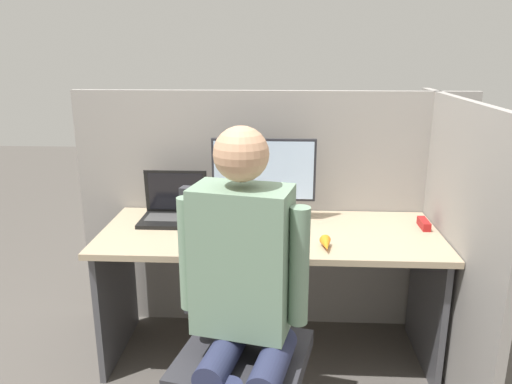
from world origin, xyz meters
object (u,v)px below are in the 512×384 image
stapler (424,224)px  office_chair (239,325)px  paper_box (263,214)px  carrot_toy (326,244)px  person (244,289)px  laptop (174,211)px  monitor (264,174)px

stapler → office_chair: size_ratio=0.13×
paper_box → carrot_toy: 0.50m
paper_box → stapler: size_ratio=2.23×
carrot_toy → office_chair: (-0.36, -0.38, -0.19)m
stapler → paper_box: bearing=174.3°
stapler → person: person is taller
person → stapler: bearing=45.0°
laptop → monitor: bearing=4.6°
laptop → carrot_toy: laptop is taller
carrot_toy → laptop: bearing=154.8°
paper_box → stapler: bearing=-5.7°
monitor → office_chair: size_ratio=0.52×
paper_box → person: (-0.03, -0.93, 0.04)m
monitor → person: bearing=-91.9°
monitor → stapler: 0.85m
laptop → person: bearing=-63.9°
stapler → carrot_toy: 0.61m
stapler → office_chair: bearing=-141.9°
paper_box → laptop: (-0.47, -0.04, 0.02)m
stapler → monitor: bearing=174.1°
laptop → stapler: 1.29m
monitor → carrot_toy: 0.55m
paper_box → office_chair: size_ratio=0.28×
paper_box → stapler: (0.81, -0.08, -0.01)m
carrot_toy → office_chair: size_ratio=0.13×
laptop → office_chair: size_ratio=0.32×
office_chair → person: 0.29m
paper_box → stapler: 0.82m
paper_box → laptop: bearing=-175.7°
laptop → office_chair: bearing=-61.3°
office_chair → monitor: bearing=85.1°
monitor → carrot_toy: bearing=-53.3°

